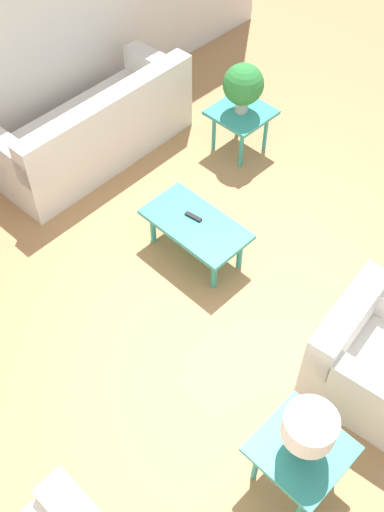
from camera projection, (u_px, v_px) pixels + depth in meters
The scene contains 9 objects.
ground_plane at pixel (239, 305), 4.98m from camera, with size 14.00×14.00×0.00m, color #A87A4C.
sofa at pixel (96, 131), 5.96m from camera, with size 0.87×2.09×0.83m.
armchair at pixel (373, 359), 4.32m from camera, with size 0.93×0.97×0.72m.
coffee_table at pixel (196, 227), 5.09m from camera, with size 0.92×0.50×0.39m.
side_table_plant at pixel (241, 117), 5.95m from camera, with size 0.55×0.55×0.48m.
side_table_lamp at pixel (301, 452), 3.75m from camera, with size 0.55×0.55×0.48m.
potted_plant at pixel (243, 85), 5.67m from camera, with size 0.40×0.40×0.50m.
table_lamp at pixel (309, 429), 3.49m from camera, with size 0.33×0.33×0.40m.
remote_control at pixel (193, 217), 5.09m from camera, with size 0.16×0.06×0.02m.
Camera 1 is at (-1.75, 2.32, 4.08)m, focal length 42.00 mm.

